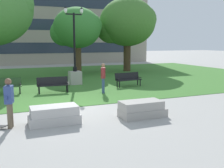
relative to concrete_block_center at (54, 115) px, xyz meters
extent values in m
plane|color=#A3A09B|center=(0.90, 2.03, -0.31)|extent=(140.00, 140.00, 0.00)
cube|color=#3D752D|center=(0.90, 12.03, -0.30)|extent=(40.00, 20.00, 0.02)
cube|color=#BCB7B2|center=(0.00, 0.00, -0.15)|extent=(1.80, 0.90, 0.32)
cube|color=beige|center=(0.00, 0.00, 0.17)|extent=(1.66, 0.83, 0.32)
cube|color=#9E9991|center=(3.37, -0.46, -0.15)|extent=(1.80, 0.90, 0.32)
cube|color=#A6A098|center=(3.30, -0.46, 0.17)|extent=(1.66, 0.83, 0.32)
cylinder|color=brown|center=(-1.50, 0.01, 0.12)|extent=(0.15, 0.15, 0.86)
cylinder|color=brown|center=(-1.46, 0.21, 0.12)|extent=(0.15, 0.15, 0.86)
cube|color=#334784|center=(-1.48, 0.11, 0.85)|extent=(0.33, 0.45, 0.60)
cylinder|color=#334784|center=(-1.54, 0.03, 0.94)|extent=(0.20, 0.44, 0.49)
cylinder|color=#334784|center=(-1.42, 0.18, 0.94)|extent=(0.20, 0.44, 0.49)
sphere|color=brown|center=(-1.48, 0.11, 1.29)|extent=(0.22, 0.22, 0.22)
cube|color=black|center=(-1.62, 0.00, -0.20)|extent=(0.21, 0.23, 0.06)
cylinder|color=silver|center=(-1.76, 0.22, -0.28)|extent=(0.06, 0.05, 0.06)
cube|color=black|center=(6.01, 6.13, 0.15)|extent=(1.83, 0.61, 0.05)
cube|color=black|center=(5.99, 6.38, 0.38)|extent=(1.80, 0.30, 0.46)
cube|color=black|center=(5.17, 6.05, 0.27)|extent=(0.10, 0.40, 0.04)
cube|color=black|center=(6.85, 6.21, 0.27)|extent=(0.10, 0.40, 0.04)
cylinder|color=black|center=(5.23, 5.89, -0.08)|extent=(0.07, 0.07, 0.41)
cylinder|color=black|center=(6.82, 6.05, -0.08)|extent=(0.07, 0.07, 0.41)
cylinder|color=black|center=(5.20, 6.21, -0.08)|extent=(0.07, 0.07, 0.41)
cylinder|color=black|center=(6.79, 6.37, -0.08)|extent=(0.07, 0.07, 0.41)
cube|color=black|center=(0.99, 5.81, 0.15)|extent=(1.82, 0.51, 0.05)
cube|color=black|center=(1.00, 6.06, 0.38)|extent=(1.80, 0.20, 0.46)
cube|color=black|center=(0.15, 5.84, 0.27)|extent=(0.08, 0.40, 0.04)
cube|color=black|center=(1.83, 5.77, 0.27)|extent=(0.08, 0.40, 0.04)
cylinder|color=black|center=(0.18, 5.68, -0.08)|extent=(0.07, 0.07, 0.41)
cylinder|color=black|center=(1.78, 5.61, -0.08)|extent=(0.07, 0.07, 0.41)
cylinder|color=black|center=(0.20, 6.00, -0.08)|extent=(0.07, 0.07, 0.41)
cylinder|color=black|center=(1.80, 5.93, -0.08)|extent=(0.07, 0.07, 0.41)
cube|color=#284723|center=(-1.61, 6.33, 0.15)|extent=(1.82, 0.53, 0.05)
cube|color=#284723|center=(-1.60, 6.58, 0.38)|extent=(1.80, 0.21, 0.46)
cube|color=black|center=(-0.77, 6.29, 0.27)|extent=(0.08, 0.40, 0.04)
cylinder|color=black|center=(-0.82, 6.13, -0.08)|extent=(0.07, 0.07, 0.41)
cylinder|color=black|center=(-0.80, 6.45, -0.08)|extent=(0.07, 0.07, 0.41)
cube|color=#ADA89E|center=(2.98, 8.48, 0.16)|extent=(0.80, 0.80, 0.90)
cylinder|color=black|center=(2.98, 8.48, 0.76)|extent=(0.28, 0.28, 0.30)
cylinder|color=black|center=(2.98, 8.48, 2.59)|extent=(0.14, 0.14, 3.96)
cube|color=black|center=(2.98, 8.48, 4.47)|extent=(1.10, 0.08, 0.08)
ellipsoid|color=white|center=(2.43, 8.48, 4.71)|extent=(0.22, 0.22, 0.36)
cone|color=black|center=(2.43, 8.48, 4.91)|extent=(0.20, 0.20, 0.13)
ellipsoid|color=white|center=(3.53, 8.48, 4.71)|extent=(0.22, 0.22, 0.36)
cone|color=black|center=(3.53, 8.48, 4.91)|extent=(0.20, 0.20, 0.13)
cylinder|color=#4C3823|center=(4.79, 14.36, 1.22)|extent=(0.66, 0.66, 3.01)
ellipsoid|color=#387F33|center=(4.79, 14.36, 3.92)|extent=(4.34, 4.34, 3.69)
sphere|color=#387F33|center=(3.60, 14.79, 3.48)|extent=(2.39, 2.39, 2.39)
sphere|color=#387F33|center=(5.88, 13.93, 4.14)|extent=(2.17, 2.17, 2.17)
sphere|color=#4C893D|center=(-0.80, 11.54, 5.36)|extent=(3.20, 3.20, 3.20)
cylinder|color=#42301E|center=(10.05, 14.78, 1.39)|extent=(0.72, 0.72, 3.35)
ellipsoid|color=#42752D|center=(10.05, 14.78, 4.59)|extent=(5.57, 5.57, 4.73)
sphere|color=#42752D|center=(8.52, 15.34, 4.04)|extent=(3.06, 3.06, 3.06)
sphere|color=#42752D|center=(11.44, 14.23, 4.87)|extent=(2.78, 2.78, 2.78)
cylinder|color=#384C7A|center=(3.61, 4.60, 0.14)|extent=(0.15, 0.15, 0.86)
cylinder|color=#384C7A|center=(3.70, 4.78, 0.14)|extent=(0.15, 0.15, 0.86)
cube|color=maroon|center=(3.66, 4.69, 0.87)|extent=(0.38, 0.46, 0.60)
cylinder|color=maroon|center=(3.55, 4.45, 0.90)|extent=(0.14, 0.14, 0.55)
cylinder|color=maroon|center=(3.76, 4.92, 0.90)|extent=(0.14, 0.14, 0.55)
sphere|color=#9E7051|center=(3.66, 4.69, 1.31)|extent=(0.22, 0.22, 0.22)
cube|color=gray|center=(3.58, 26.53, 5.97)|extent=(30.44, 1.00, 12.54)
cube|color=#232D3D|center=(3.58, 26.02, 1.89)|extent=(22.83, 0.03, 1.40)
cube|color=#232D3D|center=(3.58, 26.02, 4.89)|extent=(22.83, 0.03, 1.40)
cube|color=#232D3D|center=(3.58, 26.02, 7.89)|extent=(22.83, 0.03, 1.40)
camera|label=1|loc=(-1.59, -9.25, 2.59)|focal=42.00mm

